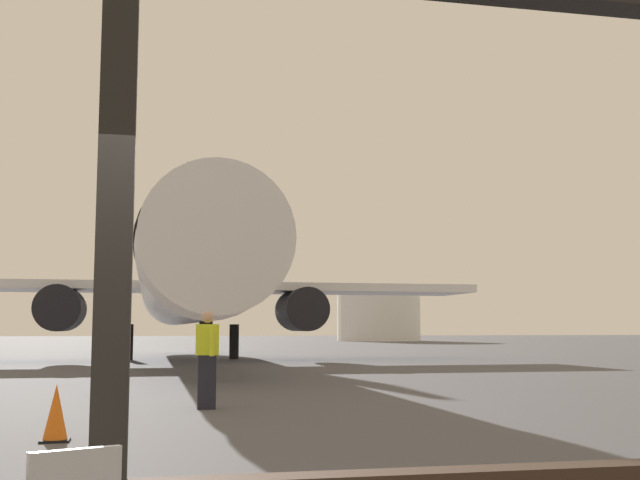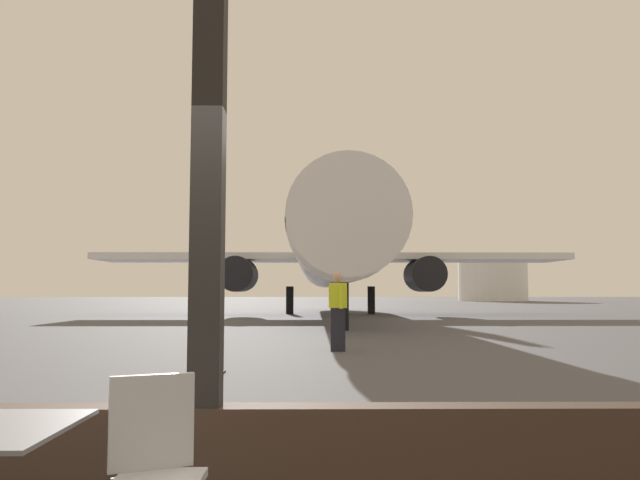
# 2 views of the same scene
# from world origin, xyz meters

# --- Properties ---
(ground_plane) EXTENTS (220.00, 220.00, 0.00)m
(ground_plane) POSITION_xyz_m (0.00, 40.00, 0.00)
(ground_plane) COLOR #4C4C51
(window_frame) EXTENTS (8.30, 0.24, 3.78)m
(window_frame) POSITION_xyz_m (0.00, 0.00, 1.37)
(window_frame) COLOR #38281E
(window_frame) RESTS_ON ground
(cafe_chair_window_left) EXTENTS (0.50, 0.50, 0.91)m
(cafe_chair_window_left) POSITION_xyz_m (-0.06, -1.02, 0.53)
(cafe_chair_window_left) COLOR #B2B2B7
(cafe_chair_window_left) RESTS_ON ground
(airplane) EXTENTS (26.43, 31.54, 10.49)m
(airplane) POSITION_xyz_m (1.72, 29.37, 3.54)
(airplane) COLOR silver
(airplane) RESTS_ON ground
(ground_crew_worker) EXTENTS (0.40, 0.55, 1.74)m
(ground_crew_worker) POSITION_xyz_m (1.23, 9.86, 0.90)
(ground_crew_worker) COLOR black
(ground_crew_worker) RESTS_ON ground
(traffic_cone) EXTENTS (0.36, 0.36, 0.72)m
(traffic_cone) POSITION_xyz_m (-0.93, 6.18, 0.34)
(traffic_cone) COLOR orange
(traffic_cone) RESTS_ON ground
(fuel_storage_tank) EXTENTS (9.53, 9.53, 5.86)m
(fuel_storage_tank) POSITION_xyz_m (26.05, 83.92, 2.93)
(fuel_storage_tank) COLOR white
(fuel_storage_tank) RESTS_ON ground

